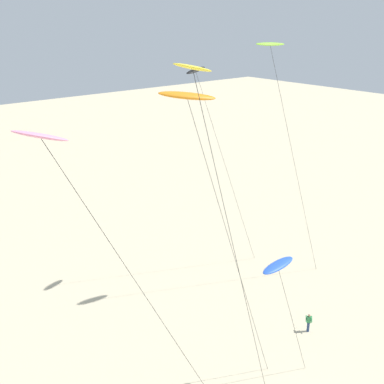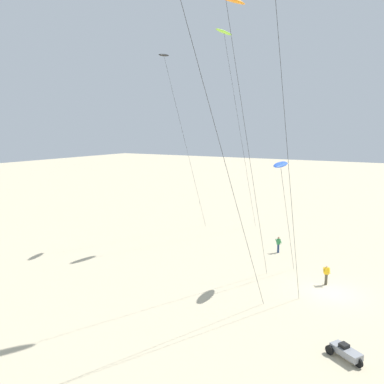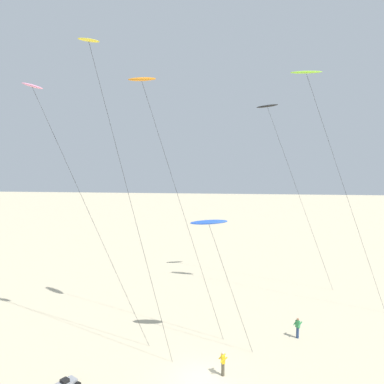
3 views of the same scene
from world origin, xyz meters
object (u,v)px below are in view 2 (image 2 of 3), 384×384
object	(u,v)px
kite_orange	(226,1)
kite_flyer_nearest	(278,244)
kite_black	(165,58)
kite_blue	(281,165)
kite_lime	(224,35)
kite_flyer_middle	(326,274)
beach_buggy	(345,351)

from	to	relation	value
kite_orange	kite_flyer_nearest	distance (m)	23.42
kite_black	kite_flyer_nearest	size ratio (longest dim) A/B	12.37
kite_orange	kite_black	size ratio (longest dim) A/B	1.03
kite_orange	kite_blue	bearing A→B (deg)	-23.04
kite_lime	kite_flyer_middle	world-z (taller)	kite_lime
kite_orange	kite_lime	distance (m)	15.90
beach_buggy	kite_orange	bearing A→B (deg)	70.96
beach_buggy	kite_black	bearing A→B (deg)	56.10
kite_blue	beach_buggy	xyz separation A→B (m)	(-8.60, -6.54, -9.23)
kite_blue	kite_orange	xyz separation A→B (m)	(-5.53, 2.35, 10.95)
kite_flyer_middle	beach_buggy	size ratio (longest dim) A/B	0.82
kite_blue	kite_flyer_middle	xyz separation A→B (m)	(1.19, -3.75, -8.77)
kite_black	kite_flyer_middle	size ratio (longest dim) A/B	12.37
kite_lime	kite_flyer_middle	bearing A→B (deg)	-120.30
kite_flyer_middle	beach_buggy	bearing A→B (deg)	-164.07
kite_blue	kite_lime	distance (m)	17.90
kite_flyer_nearest	beach_buggy	distance (m)	17.88
kite_lime	kite_flyer_nearest	xyz separation A→B (m)	(-1.64, -7.15, -21.41)
kite_flyer_middle	beach_buggy	world-z (taller)	kite_flyer_middle
kite_blue	beach_buggy	size ratio (longest dim) A/B	4.88
kite_orange	beach_buggy	size ratio (longest dim) A/B	10.39
kite_flyer_nearest	kite_blue	bearing A→B (deg)	-164.15
kite_black	beach_buggy	bearing A→B (deg)	-123.90
kite_blue	kite_lime	size ratio (longest dim) A/B	0.44
kite_black	kite_flyer_nearest	bearing A→B (deg)	-84.00
kite_blue	kite_flyer_nearest	xyz separation A→B (m)	(7.10, 2.02, -8.77)
kite_flyer_nearest	beach_buggy	size ratio (longest dim) A/B	0.82
kite_lime	kite_flyer_nearest	distance (m)	22.64
kite_orange	kite_black	xyz separation A→B (m)	(11.28, 12.46, -0.60)
kite_orange	kite_flyer_middle	size ratio (longest dim) A/B	12.71
kite_black	beach_buggy	world-z (taller)	kite_black
kite_flyer_middle	beach_buggy	xyz separation A→B (m)	(-9.79, -2.79, -0.46)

